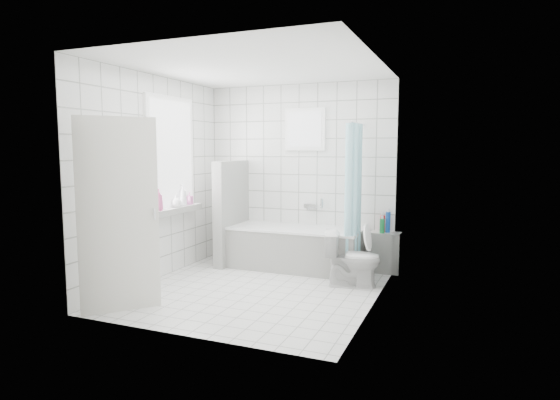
% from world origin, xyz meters
% --- Properties ---
extents(ground, '(3.00, 3.00, 0.00)m').
position_xyz_m(ground, '(0.00, 0.00, 0.00)').
color(ground, white).
rests_on(ground, ground).
extents(ceiling, '(3.00, 3.00, 0.00)m').
position_xyz_m(ceiling, '(0.00, 0.00, 2.60)').
color(ceiling, white).
rests_on(ceiling, ground).
extents(wall_back, '(2.80, 0.02, 2.60)m').
position_xyz_m(wall_back, '(0.00, 1.50, 1.30)').
color(wall_back, white).
rests_on(wall_back, ground).
extents(wall_front, '(2.80, 0.02, 2.60)m').
position_xyz_m(wall_front, '(0.00, -1.50, 1.30)').
color(wall_front, white).
rests_on(wall_front, ground).
extents(wall_left, '(0.02, 3.00, 2.60)m').
position_xyz_m(wall_left, '(-1.40, 0.00, 1.30)').
color(wall_left, white).
rests_on(wall_left, ground).
extents(wall_right, '(0.02, 3.00, 2.60)m').
position_xyz_m(wall_right, '(1.40, 0.00, 1.30)').
color(wall_right, white).
rests_on(wall_right, ground).
extents(window_left, '(0.01, 0.90, 1.40)m').
position_xyz_m(window_left, '(-1.35, 0.30, 1.60)').
color(window_left, white).
rests_on(window_left, wall_left).
extents(window_back, '(0.50, 0.01, 0.50)m').
position_xyz_m(window_back, '(0.10, 1.46, 1.95)').
color(window_back, white).
rests_on(window_back, wall_back).
extents(window_sill, '(0.18, 1.02, 0.08)m').
position_xyz_m(window_sill, '(-1.31, 0.30, 0.86)').
color(window_sill, white).
rests_on(window_sill, wall_left).
extents(door, '(0.56, 0.63, 2.00)m').
position_xyz_m(door, '(-0.99, -1.18, 1.00)').
color(door, silver).
rests_on(door, ground).
extents(bathtub, '(1.83, 0.77, 0.58)m').
position_xyz_m(bathtub, '(0.09, 1.12, 0.29)').
color(bathtub, white).
rests_on(bathtub, ground).
extents(partition_wall, '(0.15, 0.85, 1.50)m').
position_xyz_m(partition_wall, '(-0.89, 1.07, 0.75)').
color(partition_wall, white).
rests_on(partition_wall, ground).
extents(tiled_ledge, '(0.40, 0.24, 0.55)m').
position_xyz_m(tiled_ledge, '(1.30, 1.38, 0.28)').
color(tiled_ledge, white).
rests_on(tiled_ledge, ground).
extents(toilet, '(0.74, 0.53, 0.68)m').
position_xyz_m(toilet, '(1.03, 0.58, 0.34)').
color(toilet, white).
rests_on(toilet, ground).
extents(curtain_rod, '(0.02, 0.80, 0.02)m').
position_xyz_m(curtain_rod, '(0.95, 1.10, 2.00)').
color(curtain_rod, silver).
rests_on(curtain_rod, wall_back).
extents(shower_curtain, '(0.14, 0.48, 1.78)m').
position_xyz_m(shower_curtain, '(0.95, 0.97, 1.10)').
color(shower_curtain, '#45B7CA').
rests_on(shower_curtain, curtain_rod).
extents(tub_faucet, '(0.18, 0.06, 0.06)m').
position_xyz_m(tub_faucet, '(0.19, 1.46, 0.85)').
color(tub_faucet, silver).
rests_on(tub_faucet, wall_back).
extents(sill_bottles, '(0.16, 0.80, 0.29)m').
position_xyz_m(sill_bottles, '(-1.30, 0.26, 1.02)').
color(sill_bottles, '#CD4F8B').
rests_on(sill_bottles, window_sill).
extents(ledge_bottles, '(0.14, 0.15, 0.28)m').
position_xyz_m(ledge_bottles, '(1.28, 1.37, 0.67)').
color(ledge_bottles, '#189041').
rests_on(ledge_bottles, tiled_ledge).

